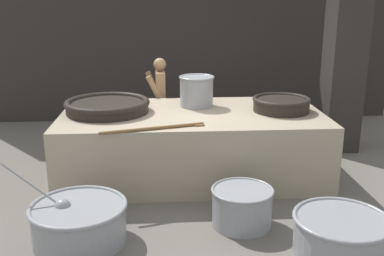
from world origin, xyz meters
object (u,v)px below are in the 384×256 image
prep_bowl_vegetables (79,221)px  prep_bowl_meat (242,205)px  giant_wok_far (281,104)px  stock_pot (197,91)px  cook (160,99)px  giant_wok_near (107,106)px  prep_bowl_extra (341,234)px

prep_bowl_vegetables → prep_bowl_meat: prep_bowl_vegetables is taller
giant_wok_far → stock_pot: stock_pot is taller
cook → stock_pot: bearing=116.1°
giant_wok_near → prep_bowl_vegetables: (-0.12, -1.85, -0.77)m
giant_wok_near → prep_bowl_extra: 3.44m
stock_pot → cook: size_ratio=0.34×
stock_pot → prep_bowl_vegetables: (-1.36, -2.12, -0.90)m
prep_bowl_vegetables → prep_bowl_meat: (1.73, 0.24, 0.00)m
prep_bowl_meat → stock_pot: bearing=100.9°
giant_wok_near → stock_pot: bearing=12.3°
giant_wok_near → prep_bowl_meat: 2.40m
giant_wok_far → stock_pot: size_ratio=1.56×
prep_bowl_extra → prep_bowl_vegetables: bearing=170.8°
giant_wok_far → prep_bowl_extra: giant_wok_far is taller
giant_wok_far → stock_pot: 1.21m
prep_bowl_meat → prep_bowl_extra: bearing=-37.8°
giant_wok_near → prep_bowl_meat: size_ratio=1.69×
prep_bowl_vegetables → prep_bowl_extra: 2.61m
giant_wok_near → prep_bowl_vegetables: size_ratio=0.91×
stock_pot → prep_bowl_extra: 2.96m
giant_wok_far → cook: 2.15m
giant_wok_near → stock_pot: size_ratio=2.28×
stock_pot → giant_wok_near: bearing=-167.7°
prep_bowl_meat → prep_bowl_extra: 1.08m
giant_wok_far → prep_bowl_meat: giant_wok_far is taller
giant_wok_near → giant_wok_far: giant_wok_far is taller
prep_bowl_vegetables → prep_bowl_extra: bearing=-9.2°
prep_bowl_vegetables → prep_bowl_extra: size_ratio=1.35×
stock_pot → cook: 1.14m
cook → prep_bowl_meat: cook is taller
cook → prep_bowl_meat: size_ratio=2.16×
stock_pot → prep_bowl_vegetables: 2.68m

